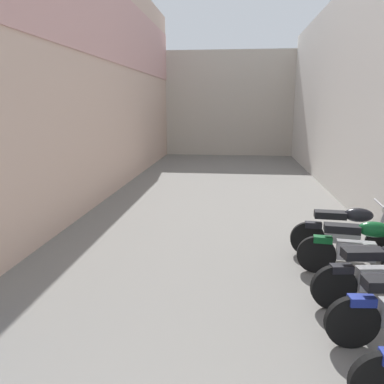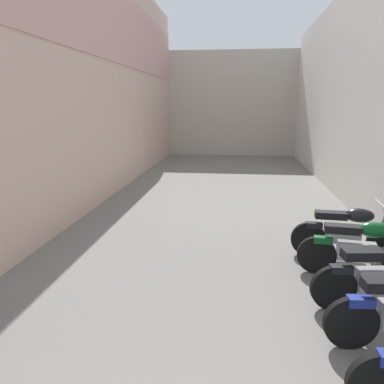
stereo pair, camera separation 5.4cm
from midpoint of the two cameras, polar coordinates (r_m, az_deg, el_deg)
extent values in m
plane|color=slate|center=(8.21, 3.46, -5.69)|extent=(36.55, 36.55, 0.00)
cube|color=beige|center=(10.51, -15.57, 16.73)|extent=(0.40, 20.55, 6.79)
cube|color=#DBA39E|center=(10.65, -14.95, 24.85)|extent=(0.04, 20.55, 2.17)
cube|color=silver|center=(10.24, 24.52, 13.39)|extent=(0.40, 20.55, 5.79)
cube|color=beige|center=(21.04, 5.51, 12.94)|extent=(9.48, 2.00, 5.25)
cylinder|color=black|center=(3.99, 26.34, -24.18)|extent=(0.60, 0.09, 0.60)
cylinder|color=black|center=(4.74, 22.41, -17.48)|extent=(0.60, 0.14, 0.60)
cube|color=navy|center=(4.64, 23.64, -14.59)|extent=(0.29, 0.17, 0.10)
cylinder|color=black|center=(5.44, 20.07, -13.17)|extent=(0.61, 0.16, 0.60)
cube|color=#9E9EA3|center=(5.62, 25.73, -11.47)|extent=(0.58, 0.28, 0.28)
cube|color=black|center=(5.40, 23.90, -8.40)|extent=(0.55, 0.29, 0.12)
cube|color=black|center=(5.36, 21.10, -10.58)|extent=(0.30, 0.18, 0.10)
cylinder|color=black|center=(6.43, 17.77, -8.86)|extent=(0.61, 0.15, 0.60)
cube|color=#9E9EA3|center=(6.47, 22.98, -8.03)|extent=(0.58, 0.27, 0.28)
ellipsoid|color=#0F5123|center=(6.40, 25.30, -5.06)|extent=(0.51, 0.32, 0.24)
cube|color=black|center=(6.32, 21.19, -5.08)|extent=(0.54, 0.28, 0.12)
cube|color=#0F5123|center=(6.35, 18.66, -6.70)|extent=(0.30, 0.17, 0.10)
cylinder|color=black|center=(7.35, 26.42, -6.87)|extent=(0.60, 0.13, 0.60)
cylinder|color=black|center=(7.11, 16.62, -6.67)|extent=(0.60, 0.13, 0.60)
cube|color=#9E9EA3|center=(7.16, 21.28, -5.88)|extent=(0.57, 0.24, 0.28)
ellipsoid|color=black|center=(7.10, 23.35, -3.17)|extent=(0.50, 0.30, 0.24)
cube|color=black|center=(7.02, 19.66, -3.20)|extent=(0.54, 0.26, 0.12)
cylinder|color=#9E9EA3|center=(7.23, 26.16, -4.24)|extent=(0.25, 0.08, 0.77)
cylinder|color=#9E9EA3|center=(7.12, 25.90, -1.54)|extent=(0.08, 0.58, 0.04)
cube|color=black|center=(7.04, 17.40, -4.69)|extent=(0.29, 0.16, 0.10)
camera|label=1|loc=(0.03, -90.26, -0.06)|focal=35.83mm
camera|label=2|loc=(0.03, 89.74, 0.06)|focal=35.83mm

